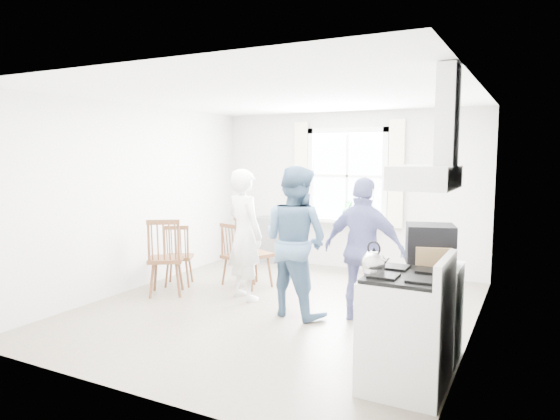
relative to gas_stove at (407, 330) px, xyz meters
The scene contains 17 objects.
room_shell 2.48m from the gas_stove, 144.75° to the left, with size 4.62×5.12×2.64m.
window_assembly 4.36m from the gas_stove, 116.71° to the left, with size 1.88×0.24×1.70m.
range_hood 1.43m from the gas_stove, ahead, with size 0.45×0.76×0.94m.
shelf_unit 4.95m from the gas_stove, 131.97° to the left, with size 0.40×0.30×0.80m, color slate.
gas_stove is the anchor object (origin of this frame).
kettle 0.63m from the gas_stove, 154.24° to the right, with size 0.19×0.19×0.27m.
low_cabinet 0.70m from the gas_stove, 84.32° to the left, with size 0.50×0.55×0.90m, color white.
stereo_stack 0.89m from the gas_stove, 86.44° to the left, with size 0.51×0.48×0.38m.
cardboard_box 0.75m from the gas_stove, 80.23° to the left, with size 0.31×0.22×0.20m, color #987649.
windsor_chair_a 4.01m from the gas_stove, 156.48° to the left, with size 0.51×0.51×0.91m.
windsor_chair_b 3.58m from the gas_stove, 146.18° to the left, with size 0.47×0.47×0.93m.
windsor_chair_c 3.68m from the gas_stove, 162.19° to the left, with size 0.61×0.61×1.07m.
person_left 2.96m from the gas_stove, 148.32° to the left, with size 0.63×0.63×1.72m, color white.
person_mid 2.10m from the gas_stove, 142.12° to the left, with size 0.86×0.86×1.78m, color #496788.
person_right 1.69m from the gas_stove, 120.36° to the left, with size 0.97×0.97×1.66m, color navy.
potted_plant 4.19m from the gas_stove, 116.71° to the left, with size 0.17×0.17×0.31m, color #2F6B38.
windsor_chair_d 3.40m from the gas_stove, 143.70° to the left, with size 0.57×0.57×1.04m.
Camera 1 is at (2.81, -5.34, 1.93)m, focal length 32.00 mm.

